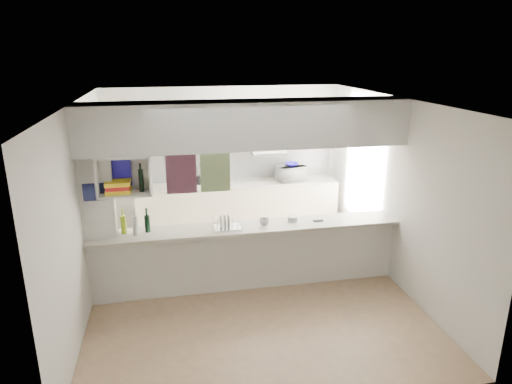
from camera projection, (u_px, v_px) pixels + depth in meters
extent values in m
plane|color=#957156|center=(248.00, 286.00, 6.46)|extent=(4.80, 4.80, 0.00)
plane|color=white|center=(247.00, 101.00, 5.68)|extent=(4.80, 4.80, 0.00)
plane|color=silver|center=(224.00, 159.00, 8.31)|extent=(4.20, 0.00, 4.20)
plane|color=silver|center=(82.00, 210.00, 5.68)|extent=(0.00, 4.80, 4.80)
plane|color=silver|center=(393.00, 190.00, 6.46)|extent=(0.00, 4.80, 4.80)
cube|color=silver|center=(248.00, 258.00, 6.32)|extent=(4.20, 0.15, 0.88)
cube|color=beige|center=(248.00, 227.00, 6.19)|extent=(4.20, 0.50, 0.04)
cube|color=white|center=(247.00, 125.00, 5.77)|extent=(4.20, 0.50, 0.60)
cube|color=silver|center=(99.00, 209.00, 5.71)|extent=(0.40, 0.18, 2.60)
cube|color=#191E4C|center=(96.00, 192.00, 5.55)|extent=(0.30, 0.01, 0.22)
cube|color=white|center=(98.00, 210.00, 5.62)|extent=(0.30, 0.01, 0.24)
cube|color=black|center=(181.00, 171.00, 6.00)|extent=(0.40, 0.02, 0.62)
cube|color=#185C6E|center=(215.00, 169.00, 6.09)|extent=(0.40, 0.02, 0.62)
cube|color=white|center=(126.00, 193.00, 5.62)|extent=(0.65, 0.35, 0.02)
cube|color=white|center=(122.00, 156.00, 5.48)|extent=(0.65, 0.35, 0.02)
cube|color=white|center=(125.00, 171.00, 5.70)|extent=(0.65, 0.02, 0.50)
cube|color=white|center=(97.00, 176.00, 5.49)|extent=(0.02, 0.35, 0.50)
cube|color=white|center=(150.00, 173.00, 5.61)|extent=(0.02, 0.35, 0.50)
cube|color=yellow|center=(119.00, 191.00, 5.60)|extent=(0.30, 0.24, 0.05)
cube|color=#AA1618|center=(118.00, 187.00, 5.58)|extent=(0.28, 0.22, 0.05)
cube|color=yellow|center=(118.00, 183.00, 5.57)|extent=(0.30, 0.24, 0.05)
cube|color=#150D92|center=(121.00, 172.00, 5.66)|extent=(0.26, 0.02, 0.34)
cylinder|color=black|center=(141.00, 181.00, 5.61)|extent=(0.06, 0.06, 0.28)
cube|color=#EEE6C9|center=(238.00, 208.00, 8.32)|extent=(3.60, 0.60, 0.90)
cube|color=beige|center=(238.00, 184.00, 8.19)|extent=(3.60, 0.63, 0.03)
cube|color=silver|center=(235.00, 163.00, 8.36)|extent=(3.60, 0.03, 0.60)
cube|color=#EEE6C9|center=(225.00, 129.00, 7.98)|extent=(2.62, 0.34, 0.72)
cube|color=white|center=(267.00, 150.00, 8.17)|extent=(0.60, 0.46, 0.12)
cube|color=silver|center=(270.00, 155.00, 7.97)|extent=(0.60, 0.02, 0.05)
imported|color=white|center=(291.00, 173.00, 8.29)|extent=(0.57, 0.44, 0.28)
imported|color=#150D92|center=(292.00, 164.00, 8.22)|extent=(0.24, 0.24, 0.06)
cube|color=silver|center=(228.00, 227.00, 6.12)|extent=(0.36, 0.27, 0.01)
cylinder|color=white|center=(221.00, 221.00, 6.07)|extent=(0.01, 0.18, 0.18)
cylinder|color=white|center=(225.00, 221.00, 6.09)|extent=(0.01, 0.18, 0.18)
cylinder|color=white|center=(229.00, 220.00, 6.10)|extent=(0.01, 0.18, 0.18)
imported|color=white|center=(264.00, 222.00, 6.15)|extent=(0.16, 0.16, 0.10)
cylinder|color=black|center=(111.00, 229.00, 5.79)|extent=(0.07, 0.07, 0.22)
cylinder|color=black|center=(110.00, 217.00, 5.75)|extent=(0.03, 0.03, 0.10)
cylinder|color=olive|center=(124.00, 225.00, 5.90)|extent=(0.07, 0.07, 0.24)
cylinder|color=olive|center=(122.00, 212.00, 5.84)|extent=(0.03, 0.03, 0.10)
cylinder|color=silver|center=(135.00, 226.00, 5.85)|extent=(0.07, 0.07, 0.26)
cylinder|color=silver|center=(134.00, 213.00, 5.79)|extent=(0.03, 0.03, 0.10)
cylinder|color=black|center=(147.00, 224.00, 5.95)|extent=(0.07, 0.07, 0.22)
cylinder|color=black|center=(146.00, 212.00, 5.90)|extent=(0.03, 0.03, 0.10)
cylinder|color=silver|center=(293.00, 219.00, 6.35)|extent=(0.14, 0.14, 0.07)
cube|color=black|center=(318.00, 221.00, 6.36)|extent=(0.14, 0.07, 0.01)
cylinder|color=black|center=(199.00, 180.00, 8.08)|extent=(0.11, 0.11, 0.15)
cube|color=#4F341B|center=(211.00, 178.00, 8.14)|extent=(0.11, 0.09, 0.20)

